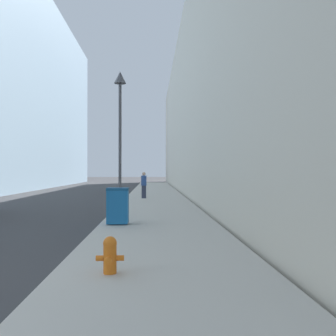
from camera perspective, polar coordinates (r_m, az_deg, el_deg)
sidewalk_right at (r=23.04m, az=-1.86°, el=-4.72°), size 3.74×60.00×0.13m
building_right_stone at (r=32.40m, az=12.40°, el=8.29°), size 12.00×60.00×13.37m
fire_hydrant at (r=6.31m, az=-8.84°, el=-12.85°), size 0.45×0.34×0.60m
trash_bin at (r=11.84m, az=-7.66°, el=-5.68°), size 0.67×0.62×1.13m
lamppost at (r=15.70m, az=-7.32°, el=8.44°), size 0.49×0.49×5.76m
pedestrian_on_sidewalk at (r=22.68m, az=-3.70°, el=-2.62°), size 0.32×0.21×1.57m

